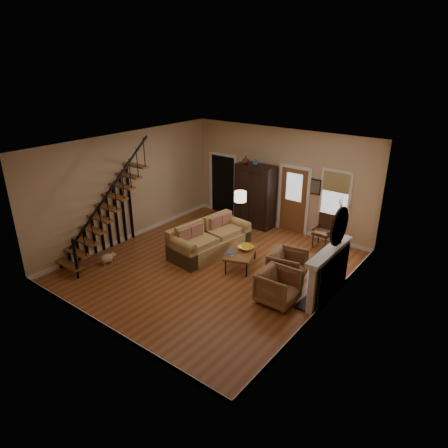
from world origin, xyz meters
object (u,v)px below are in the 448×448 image
Objects in this scene: armchair_left at (278,287)px; side_chair at (323,231)px; coffee_table at (241,259)px; sofa at (210,239)px; armchair_right at (287,266)px; armoire at (255,196)px; floor_lamp at (240,217)px.

side_chair is at bearing 6.09° from armchair_left.
coffee_table is 2.77m from side_chair.
armchair_left is (1.67, -0.89, 0.17)m from coffee_table.
sofa is 2.79× the size of armchair_left.
sofa is 3.37m from side_chair.
sofa is at bearing 173.85° from coffee_table.
side_chair is at bearing -6.98° from armchair_right.
sofa is 1.21m from coffee_table.
side_chair is (2.55, -0.20, -0.54)m from armoire.
coffee_table is 1.37m from armchair_right.
sofa is at bearing -136.01° from side_chair.
armchair_right is 0.55× the size of floor_lamp.
armoire is 2.38× the size of armchair_right.
coffee_table is at bearing 85.25° from armchair_right.
armchair_left is at bearing -27.98° from coffee_table.
armoire reaches higher than side_chair.
sofa is 2.54m from armchair_right.
floor_lamp reaches higher than coffee_table.
sofa reaches higher than coffee_table.
armoire is 1.74× the size of coffee_table.
side_chair is (2.22, 1.13, -0.29)m from floor_lamp.
floor_lamp is at bearing -153.16° from side_chair.
floor_lamp reaches higher than sofa.
side_chair is (1.24, 2.47, 0.28)m from coffee_table.
armoire is at bearing 36.50° from armchair_right.
sofa is 1.28m from floor_lamp.
coffee_table is 1.18× the size of side_chair.
armoire is 1.31× the size of floor_lamp.
coffee_table is at bearing -116.60° from side_chair.
armchair_right is (-0.32, 1.01, 0.01)m from armchair_left.
armchair_right is (2.54, -0.01, -0.05)m from sofa.
armoire is 2.61m from sofa.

